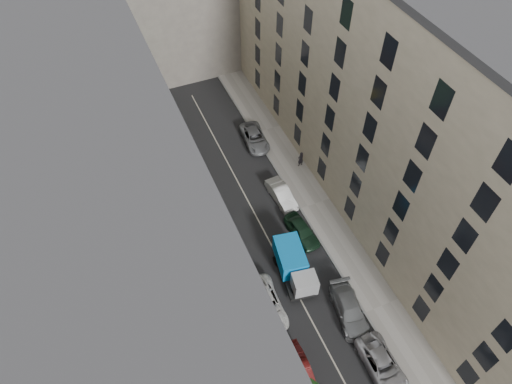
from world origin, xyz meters
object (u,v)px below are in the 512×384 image
car_left_1 (299,374)px  car_left_3 (223,233)px  car_right_1 (349,310)px  car_right_2 (302,231)px  car_left_4 (210,203)px  pedestrian (301,159)px  car_left_5 (186,154)px  car_right_4 (254,138)px  lamp_post (228,255)px  car_right_0 (382,365)px  tarp_truck (294,265)px  tree_mid (167,163)px  tree_far (129,72)px  car_left_2 (266,304)px  car_right_3 (281,194)px

car_left_1 → car_left_3: car_left_1 is taller
car_right_1 → car_right_2: size_ratio=1.19×
car_left_3 → car_right_2: car_left_3 is taller
car_left_4 → pedestrian: size_ratio=2.34×
car_left_4 → car_left_5: (-0.14, 6.87, -0.01)m
car_right_4 → lamp_post: bearing=-114.6°
car_right_0 → tarp_truck: bearing=105.3°
car_left_1 → tree_mid: (-3.50, 18.22, 4.75)m
car_left_5 → tree_far: tree_far is taller
car_right_1 → car_left_3: bearing=131.2°
tree_mid → car_left_2: bearing=-74.4°
tarp_truck → car_left_4: 9.93m
car_left_4 → car_right_0: size_ratio=0.86×
car_right_1 → tree_far: (-9.10, 29.45, 4.68)m
tarp_truck → car_right_0: 9.61m
car_left_3 → pedestrian: size_ratio=2.89×
car_left_3 → car_right_0: (6.29, -14.80, -0.07)m
tree_far → car_right_4: bearing=-42.6°
car_right_4 → tree_mid: size_ratio=0.58×
car_left_5 → car_right_2: size_ratio=1.03×
car_right_3 → tree_mid: 10.86m
car_left_1 → car_right_3: size_ratio=1.13×
pedestrian → car_right_0: bearing=69.4°
car_left_1 → car_right_1: bearing=28.3°
car_left_4 → tree_mid: bearing=154.2°
lamp_post → tarp_truck: bearing=-11.3°
tarp_truck → car_left_5: tarp_truck is taller
car_left_2 → car_right_4: size_ratio=1.07×
tarp_truck → car_right_2: 3.91m
car_right_0 → lamp_post: 13.20m
tree_mid → lamp_post: tree_mid is taller
car_right_2 → car_left_5: bearing=110.8°
car_right_1 → tree_far: bearing=117.0°
car_right_3 → tree_far: 20.00m
car_left_2 → tarp_truck: bearing=34.2°
tarp_truck → car_left_2: tarp_truck is taller
car_left_2 → tree_far: tree_far is taller
car_left_2 → car_left_5: bearing=95.5°
car_right_1 → car_left_1: bearing=-143.6°
car_left_1 → car_left_2: 5.64m
car_right_2 → tree_mid: tree_mid is taller
lamp_post → car_left_4: bearing=82.2°
lamp_post → pedestrian: (10.97, 9.58, -3.32)m
lamp_post → car_right_3: bearing=40.9°
car_left_3 → car_right_3: (6.41, 2.01, -0.05)m
car_left_1 → car_right_4: car_left_1 is taller
car_left_4 → car_right_0: bearing=-69.4°
car_right_4 → tree_far: 14.27m
car_left_4 → pedestrian: bearing=10.5°
car_left_4 → tree_mid: 5.79m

